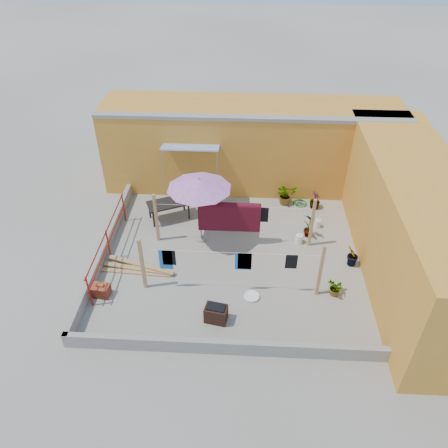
{
  "coord_description": "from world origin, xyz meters",
  "views": [
    {
      "loc": [
        0.31,
        -10.39,
        9.27
      ],
      "look_at": [
        -0.28,
        0.3,
        1.13
      ],
      "focal_mm": 35.0,
      "sensor_mm": 36.0,
      "label": 1
    }
  ],
  "objects_px": {
    "patio_umbrella": "(199,184)",
    "outdoor_table": "(169,204)",
    "plant_back_a": "(286,194)",
    "brick_stack": "(101,290)",
    "green_hose": "(300,203)",
    "water_jug_b": "(299,239)",
    "brazier": "(216,313)",
    "white_basin": "(252,296)",
    "water_jug_a": "(317,223)"
  },
  "relations": [
    {
      "from": "patio_umbrella",
      "to": "outdoor_table",
      "type": "relative_size",
      "value": 1.5
    },
    {
      "from": "patio_umbrella",
      "to": "plant_back_a",
      "type": "bearing_deg",
      "value": 38.4
    },
    {
      "from": "brick_stack",
      "to": "green_hose",
      "type": "distance_m",
      "value": 7.9
    },
    {
      "from": "plant_back_a",
      "to": "water_jug_b",
      "type": "bearing_deg",
      "value": -82.14
    },
    {
      "from": "patio_umbrella",
      "to": "plant_back_a",
      "type": "xyz_separation_m",
      "value": [
        2.92,
        2.32,
        -1.77
      ]
    },
    {
      "from": "brazier",
      "to": "plant_back_a",
      "type": "height_order",
      "value": "plant_back_a"
    },
    {
      "from": "brick_stack",
      "to": "white_basin",
      "type": "bearing_deg",
      "value": 1.88
    },
    {
      "from": "water_jug_a",
      "to": "green_hose",
      "type": "distance_m",
      "value": 1.48
    },
    {
      "from": "water_jug_a",
      "to": "plant_back_a",
      "type": "bearing_deg",
      "value": 126.27
    },
    {
      "from": "outdoor_table",
      "to": "water_jug_b",
      "type": "distance_m",
      "value": 4.65
    },
    {
      "from": "outdoor_table",
      "to": "brick_stack",
      "type": "xyz_separation_m",
      "value": [
        -1.39,
        -3.83,
        -0.43
      ]
    },
    {
      "from": "green_hose",
      "to": "water_jug_b",
      "type": "bearing_deg",
      "value": -96.09
    },
    {
      "from": "brazier",
      "to": "plant_back_a",
      "type": "relative_size",
      "value": 0.82
    },
    {
      "from": "white_basin",
      "to": "brazier",
      "type": "bearing_deg",
      "value": -137.4
    },
    {
      "from": "patio_umbrella",
      "to": "plant_back_a",
      "type": "distance_m",
      "value": 4.13
    },
    {
      "from": "patio_umbrella",
      "to": "water_jug_a",
      "type": "height_order",
      "value": "patio_umbrella"
    },
    {
      "from": "green_hose",
      "to": "water_jug_a",
      "type": "bearing_deg",
      "value": -71.72
    },
    {
      "from": "brazier",
      "to": "outdoor_table",
      "type": "bearing_deg",
      "value": 113.39
    },
    {
      "from": "brick_stack",
      "to": "plant_back_a",
      "type": "distance_m",
      "value": 7.47
    },
    {
      "from": "green_hose",
      "to": "plant_back_a",
      "type": "xyz_separation_m",
      "value": [
        -0.57,
        0.0,
        0.37
      ]
    },
    {
      "from": "brick_stack",
      "to": "green_hose",
      "type": "height_order",
      "value": "brick_stack"
    },
    {
      "from": "outdoor_table",
      "to": "white_basin",
      "type": "relative_size",
      "value": 3.5
    },
    {
      "from": "brick_stack",
      "to": "plant_back_a",
      "type": "relative_size",
      "value": 0.67
    },
    {
      "from": "brazier",
      "to": "water_jug_b",
      "type": "distance_m",
      "value": 4.25
    },
    {
      "from": "white_basin",
      "to": "water_jug_b",
      "type": "height_order",
      "value": "water_jug_b"
    },
    {
      "from": "white_basin",
      "to": "water_jug_b",
      "type": "xyz_separation_m",
      "value": [
        1.55,
        2.54,
        0.12
      ]
    },
    {
      "from": "patio_umbrella",
      "to": "water_jug_a",
      "type": "bearing_deg",
      "value": 13.02
    },
    {
      "from": "brick_stack",
      "to": "green_hose",
      "type": "bearing_deg",
      "value": 39.25
    },
    {
      "from": "water_jug_b",
      "to": "green_hose",
      "type": "bearing_deg",
      "value": 83.91
    },
    {
      "from": "patio_umbrella",
      "to": "outdoor_table",
      "type": "xyz_separation_m",
      "value": [
        -1.24,
        1.15,
        -1.56
      ]
    },
    {
      "from": "white_basin",
      "to": "water_jug_a",
      "type": "height_order",
      "value": "water_jug_a"
    },
    {
      "from": "white_basin",
      "to": "plant_back_a",
      "type": "relative_size",
      "value": 0.58
    },
    {
      "from": "white_basin",
      "to": "plant_back_a",
      "type": "distance_m",
      "value": 5.02
    },
    {
      "from": "green_hose",
      "to": "brick_stack",
      "type": "bearing_deg",
      "value": -140.75
    },
    {
      "from": "outdoor_table",
      "to": "water_jug_a",
      "type": "xyz_separation_m",
      "value": [
        5.19,
        -0.23,
        -0.46
      ]
    },
    {
      "from": "outdoor_table",
      "to": "green_hose",
      "type": "relative_size",
      "value": 3.1
    },
    {
      "from": "brick_stack",
      "to": "outdoor_table",
      "type": "bearing_deg",
      "value": 70.08
    },
    {
      "from": "brazier",
      "to": "water_jug_a",
      "type": "distance_m",
      "value": 5.4
    },
    {
      "from": "water_jug_a",
      "to": "outdoor_table",
      "type": "bearing_deg",
      "value": 177.44
    },
    {
      "from": "brazier",
      "to": "plant_back_a",
      "type": "distance_m",
      "value": 6.14
    },
    {
      "from": "water_jug_a",
      "to": "white_basin",
      "type": "bearing_deg",
      "value": -123.15
    },
    {
      "from": "brazier",
      "to": "water_jug_a",
      "type": "relative_size",
      "value": 1.96
    },
    {
      "from": "brazier",
      "to": "green_hose",
      "type": "bearing_deg",
      "value": 64.37
    },
    {
      "from": "brazier",
      "to": "water_jug_a",
      "type": "bearing_deg",
      "value": 53.43
    },
    {
      "from": "water_jug_b",
      "to": "plant_back_a",
      "type": "distance_m",
      "value": 2.34
    },
    {
      "from": "brick_stack",
      "to": "white_basin",
      "type": "height_order",
      "value": "brick_stack"
    },
    {
      "from": "water_jug_b",
      "to": "outdoor_table",
      "type": "bearing_deg",
      "value": 165.73
    },
    {
      "from": "green_hose",
      "to": "patio_umbrella",
      "type": "bearing_deg",
      "value": -146.41
    },
    {
      "from": "patio_umbrella",
      "to": "outdoor_table",
      "type": "distance_m",
      "value": 2.3
    },
    {
      "from": "brick_stack",
      "to": "brazier",
      "type": "height_order",
      "value": "brazier"
    }
  ]
}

